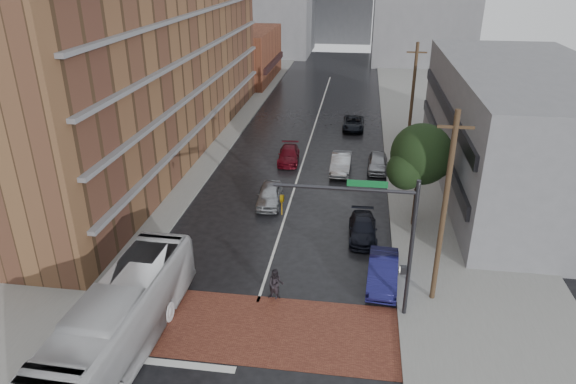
% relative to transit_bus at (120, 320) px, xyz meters
% --- Properties ---
extents(ground, '(160.00, 160.00, 0.00)m').
position_rel_transit_bus_xyz_m(ground, '(5.22, 1.68, -1.60)').
color(ground, black).
rests_on(ground, ground).
extents(crosswalk, '(14.00, 5.00, 0.02)m').
position_rel_transit_bus_xyz_m(crosswalk, '(5.22, 2.18, -1.59)').
color(crosswalk, brown).
rests_on(crosswalk, ground).
extents(sidewalk_west, '(9.00, 90.00, 0.15)m').
position_rel_transit_bus_xyz_m(sidewalk_west, '(-6.28, 26.68, -1.53)').
color(sidewalk_west, gray).
rests_on(sidewalk_west, ground).
extents(sidewalk_east, '(9.00, 90.00, 0.15)m').
position_rel_transit_bus_xyz_m(sidewalk_east, '(16.72, 26.68, -1.53)').
color(sidewalk_east, gray).
rests_on(sidewalk_east, ground).
extents(storefront_west, '(8.00, 16.00, 7.00)m').
position_rel_transit_bus_xyz_m(storefront_west, '(-6.78, 55.68, 1.90)').
color(storefront_west, brown).
rests_on(storefront_west, ground).
extents(building_east, '(11.00, 26.00, 9.00)m').
position_rel_transit_bus_xyz_m(building_east, '(21.72, 21.68, 2.90)').
color(building_east, slate).
rests_on(building_east, ground).
extents(street_tree, '(4.20, 4.10, 6.90)m').
position_rel_transit_bus_xyz_m(street_tree, '(13.74, 13.71, 3.13)').
color(street_tree, '#332319').
rests_on(street_tree, ground).
extents(signal_mast, '(6.50, 0.30, 7.20)m').
position_rel_transit_bus_xyz_m(signal_mast, '(11.07, 4.18, 3.13)').
color(signal_mast, '#2D2D33').
rests_on(signal_mast, ground).
extents(utility_pole_near, '(1.60, 0.26, 10.00)m').
position_rel_transit_bus_xyz_m(utility_pole_near, '(14.02, 5.68, 3.53)').
color(utility_pole_near, '#473321').
rests_on(utility_pole_near, ground).
extents(utility_pole_far, '(1.60, 0.26, 10.00)m').
position_rel_transit_bus_xyz_m(utility_pole_far, '(14.02, 25.68, 3.53)').
color(utility_pole_far, '#473321').
rests_on(utility_pole_far, ground).
extents(transit_bus, '(3.04, 11.59, 3.21)m').
position_rel_transit_bus_xyz_m(transit_bus, '(0.00, 0.00, 0.00)').
color(transit_bus, '#BDBDBF').
rests_on(transit_bus, ground).
extents(pedestrian_a, '(0.62, 0.49, 1.49)m').
position_rel_transit_bus_xyz_m(pedestrian_a, '(6.00, 4.68, -0.86)').
color(pedestrian_a, black).
rests_on(pedestrian_a, ground).
extents(pedestrian_b, '(0.84, 0.66, 1.69)m').
position_rel_transit_bus_xyz_m(pedestrian_b, '(6.09, 4.68, -0.76)').
color(pedestrian_b, black).
rests_on(pedestrian_b, ground).
extents(car_travel_a, '(1.90, 4.22, 1.41)m').
position_rel_transit_bus_xyz_m(car_travel_a, '(3.83, 15.63, -0.90)').
color(car_travel_a, '#A7AAAF').
rests_on(car_travel_a, ground).
extents(car_travel_b, '(1.68, 4.52, 1.48)m').
position_rel_transit_bus_xyz_m(car_travel_b, '(8.56, 22.49, -0.87)').
color(car_travel_b, '#B9BCC1').
rests_on(car_travel_b, ground).
extents(car_travel_c, '(2.02, 4.37, 1.24)m').
position_rel_transit_bus_xyz_m(car_travel_c, '(4.00, 24.10, -0.99)').
color(car_travel_c, maroon).
rests_on(car_travel_c, ground).
extents(suv_travel, '(2.12, 4.57, 1.27)m').
position_rel_transit_bus_xyz_m(suv_travel, '(9.26, 34.25, -0.97)').
color(suv_travel, black).
rests_on(suv_travel, ground).
extents(car_parked_near, '(1.81, 4.52, 1.46)m').
position_rel_transit_bus_xyz_m(car_parked_near, '(11.52, 6.76, -0.87)').
color(car_parked_near, '#15154C').
rests_on(car_parked_near, ground).
extents(car_parked_mid, '(1.84, 4.26, 1.22)m').
position_rel_transit_bus_xyz_m(car_parked_mid, '(10.42, 11.68, -0.99)').
color(car_parked_mid, black).
rests_on(car_parked_mid, ground).
extents(car_parked_far, '(1.73, 4.05, 1.36)m').
position_rel_transit_bus_xyz_m(car_parked_far, '(11.52, 23.19, -0.92)').
color(car_parked_far, '#929499').
rests_on(car_parked_far, ground).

